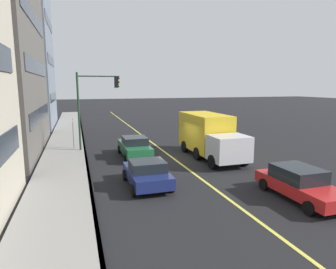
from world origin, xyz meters
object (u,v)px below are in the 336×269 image
(truck_yellow, at_px, (209,135))
(street_sign_post, at_px, (73,131))
(traffic_light_mast, at_px, (94,99))
(car_red, at_px, (300,183))
(car_green, at_px, (134,147))
(car_navy, at_px, (147,173))

(truck_yellow, distance_m, street_sign_post, 11.06)
(traffic_light_mast, height_order, street_sign_post, traffic_light_mast)
(car_red, xyz_separation_m, truck_yellow, (8.66, 0.54, 0.90))
(car_green, height_order, street_sign_post, street_sign_post)
(car_red, bearing_deg, car_navy, 59.24)
(car_navy, distance_m, traffic_light_mast, 10.33)
(street_sign_post, bearing_deg, car_red, -144.56)
(car_navy, xyz_separation_m, car_green, (6.49, -0.61, 0.06))
(car_red, relative_size, traffic_light_mast, 0.73)
(car_navy, height_order, truck_yellow, truck_yellow)
(car_navy, bearing_deg, truck_yellow, -50.47)
(car_red, distance_m, truck_yellow, 8.72)
(car_red, xyz_separation_m, street_sign_post, (14.20, 10.11, 0.80))
(car_red, distance_m, traffic_light_mast, 16.14)
(car_green, bearing_deg, street_sign_post, 47.80)
(truck_yellow, height_order, traffic_light_mast, traffic_light_mast)
(car_navy, bearing_deg, traffic_light_mast, 11.99)
(car_green, relative_size, car_red, 1.02)
(car_green, relative_size, traffic_light_mast, 0.74)
(car_red, bearing_deg, street_sign_post, 35.44)
(car_navy, relative_size, car_red, 0.84)
(car_green, xyz_separation_m, truck_yellow, (-1.64, -5.26, 0.88))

